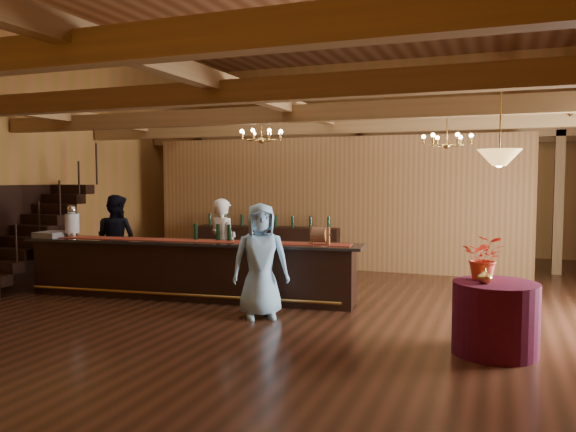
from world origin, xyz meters
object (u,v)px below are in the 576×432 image
(tasting_bar, at_px, (189,269))
(staff_second, at_px, (116,239))
(backbar_shelf, at_px, (267,247))
(floor_plant, at_px, (464,248))
(beverage_dispenser, at_px, (72,222))
(guest, at_px, (261,261))
(raffle_drum, at_px, (320,235))
(bartender, at_px, (223,245))
(chandelier_right, at_px, (447,140))
(chandelier_left, at_px, (261,135))
(pendant_lamp, at_px, (499,157))
(round_table, at_px, (495,318))

(tasting_bar, relative_size, staff_second, 3.46)
(backbar_shelf, xyz_separation_m, floor_plant, (4.48, 0.64, 0.10))
(tasting_bar, distance_m, backbar_shelf, 3.67)
(beverage_dispenser, xyz_separation_m, guest, (4.12, -0.56, -0.44))
(staff_second, bearing_deg, raffle_drum, 174.52)
(backbar_shelf, height_order, bartender, bartender)
(tasting_bar, xyz_separation_m, guest, (1.75, -0.79, 0.36))
(chandelier_right, bearing_deg, raffle_drum, -157.90)
(chandelier_right, bearing_deg, floor_plant, 87.92)
(chandelier_left, bearing_deg, guest, -67.11)
(bartender, height_order, floor_plant, bartender)
(pendant_lamp, xyz_separation_m, staff_second, (-7.25, 2.10, -1.50))
(chandelier_left, distance_m, pendant_lamp, 4.69)
(guest, bearing_deg, bartender, 104.11)
(tasting_bar, height_order, chandelier_right, chandelier_right)
(tasting_bar, height_order, beverage_dispenser, beverage_dispenser)
(backbar_shelf, height_order, staff_second, staff_second)
(staff_second, distance_m, floor_plant, 7.48)
(backbar_shelf, relative_size, guest, 1.96)
(chandelier_right, xyz_separation_m, staff_second, (-6.42, -0.33, -1.88))
(chandelier_left, xyz_separation_m, chandelier_right, (3.26, 0.18, -0.15))
(raffle_drum, relative_size, pendant_lamp, 0.38)
(backbar_shelf, distance_m, round_table, 7.25)
(beverage_dispenser, xyz_separation_m, pendant_lamp, (7.52, -1.17, 1.08))
(chandelier_left, bearing_deg, backbar_shelf, 111.19)
(pendant_lamp, relative_size, bartender, 0.51)
(raffle_drum, bearing_deg, round_table, -30.54)
(bartender, bearing_deg, round_table, 177.74)
(tasting_bar, xyz_separation_m, bartender, (0.32, 0.73, 0.36))
(round_table, distance_m, guest, 3.48)
(chandelier_right, relative_size, floor_plant, 0.68)
(tasting_bar, distance_m, chandelier_left, 2.76)
(bartender, bearing_deg, pendant_lamp, 177.74)
(tasting_bar, bearing_deg, beverage_dispenser, 178.78)
(backbar_shelf, bearing_deg, raffle_drum, -60.45)
(chandelier_right, height_order, bartender, chandelier_right)
(staff_second, height_order, guest, staff_second)
(round_table, xyz_separation_m, chandelier_right, (-0.83, 2.43, 2.34))
(round_table, relative_size, pendant_lamp, 1.14)
(tasting_bar, height_order, floor_plant, floor_plant)
(beverage_dispenser, bearing_deg, bartender, 19.52)
(chandelier_left, distance_m, staff_second, 3.76)
(chandelier_right, relative_size, staff_second, 0.44)
(chandelier_left, height_order, staff_second, chandelier_left)
(staff_second, bearing_deg, beverage_dispenser, 73.96)
(chandelier_right, bearing_deg, beverage_dispenser, -169.41)
(backbar_shelf, relative_size, pendant_lamp, 3.86)
(backbar_shelf, height_order, guest, guest)
(chandelier_right, xyz_separation_m, floor_plant, (0.12, 3.28, -2.20))
(raffle_drum, xyz_separation_m, round_table, (2.77, -1.64, -0.77))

